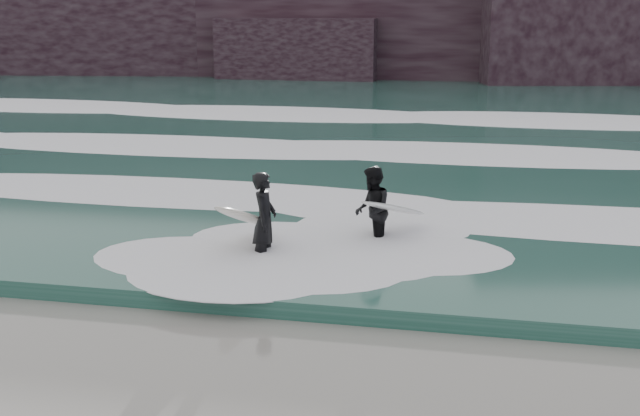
{
  "coord_description": "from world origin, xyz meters",
  "views": [
    {
      "loc": [
        3.95,
        -7.98,
        4.59
      ],
      "look_at": [
        0.96,
        6.09,
        1.0
      ],
      "focal_mm": 45.0,
      "sensor_mm": 36.0,
      "label": 1
    }
  ],
  "objects": [
    {
      "name": "ground",
      "position": [
        0.0,
        0.0,
        0.0
      ],
      "size": [
        120.0,
        120.0,
        0.0
      ],
      "primitive_type": "plane",
      "color": "#7B694A",
      "rests_on": "ground"
    },
    {
      "name": "sea",
      "position": [
        0.0,
        29.0,
        0.15
      ],
      "size": [
        90.0,
        52.0,
        0.3
      ],
      "primitive_type": "cube",
      "color": "#204B40",
      "rests_on": "ground"
    },
    {
      "name": "headland",
      "position": [
        0.0,
        46.0,
        5.0
      ],
      "size": [
        70.0,
        9.0,
        10.0
      ],
      "primitive_type": "cube",
      "color": "black",
      "rests_on": "ground"
    },
    {
      "name": "foam_near",
      "position": [
        0.0,
        9.0,
        0.4
      ],
      "size": [
        60.0,
        3.2,
        0.2
      ],
      "primitive_type": "ellipsoid",
      "color": "white",
      "rests_on": "sea"
    },
    {
      "name": "foam_mid",
      "position": [
        0.0,
        16.0,
        0.42
      ],
      "size": [
        60.0,
        4.0,
        0.24
      ],
      "primitive_type": "ellipsoid",
      "color": "white",
      "rests_on": "sea"
    },
    {
      "name": "foam_far",
      "position": [
        0.0,
        25.0,
        0.45
      ],
      "size": [
        60.0,
        4.8,
        0.3
      ],
      "primitive_type": "ellipsoid",
      "color": "white",
      "rests_on": "sea"
    },
    {
      "name": "surfer_left",
      "position": [
        -0.02,
        5.46,
        0.89
      ],
      "size": [
        1.06,
        2.19,
        1.76
      ],
      "color": "black",
      "rests_on": "ground"
    },
    {
      "name": "surfer_right",
      "position": [
        1.91,
        6.74,
        0.85
      ],
      "size": [
        1.53,
        2.24,
        1.69
      ],
      "color": "black",
      "rests_on": "ground"
    }
  ]
}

